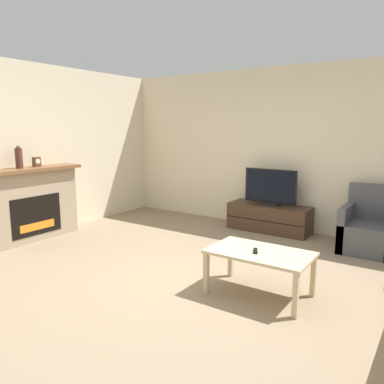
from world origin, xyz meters
name	(u,v)px	position (x,y,z in m)	size (l,w,h in m)	color
ground_plane	(197,281)	(0.00, 0.00, 0.00)	(24.00, 24.00, 0.00)	#89755B
wall_back	(288,149)	(0.00, 2.72, 1.35)	(12.00, 0.06, 2.70)	beige
wall_left	(26,151)	(-3.18, 0.00, 1.35)	(0.06, 12.00, 2.70)	beige
fireplace	(29,204)	(-2.98, -0.13, 0.57)	(0.46, 1.60, 1.12)	tan
mantel_vase_centre_left	(19,158)	(-2.96, -0.25, 1.28)	(0.10, 0.10, 0.33)	#512D23
mantel_clock	(37,162)	(-2.96, 0.03, 1.19)	(0.08, 0.11, 0.15)	brown
tv_stand	(269,218)	(-0.15, 2.40, 0.22)	(1.35, 0.50, 0.44)	#422D1E
tv	(270,188)	(-0.15, 2.40, 0.72)	(0.89, 0.18, 0.60)	black
armchair	(369,230)	(1.41, 2.24, 0.29)	(0.70, 0.76, 0.91)	#4C4C51
coffee_table	(260,257)	(0.72, 0.07, 0.41)	(1.03, 0.62, 0.47)	#CCB289
remote	(255,251)	(0.69, 0.03, 0.48)	(0.10, 0.15, 0.02)	black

